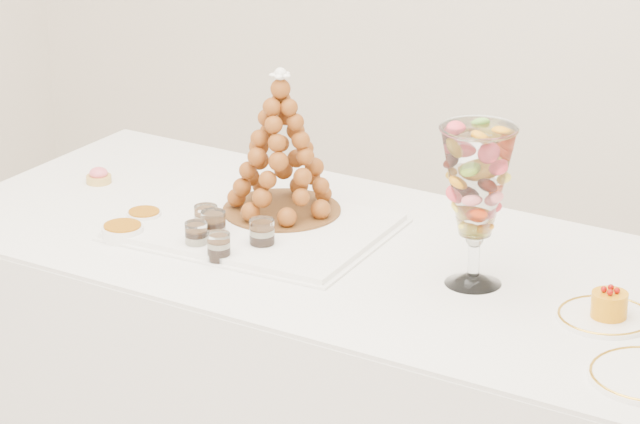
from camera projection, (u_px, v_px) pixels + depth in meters
The scene contains 14 objects.
buffet_table at pixel (380, 420), 3.50m from camera, with size 2.14×0.87×0.81m.
lace_tray at pixel (255, 227), 3.50m from camera, with size 0.57×0.43×0.02m, color white.
macaron_vase at pixel (477, 184), 3.14m from camera, with size 0.16×0.16×0.35m.
cake_plate at pixel (605, 317), 3.06m from camera, with size 0.20×0.20×0.01m, color white.
pink_tart at pixel (99, 176), 3.80m from camera, with size 0.06×0.06×0.04m.
verrine_a at pixel (206, 221), 3.46m from camera, with size 0.05×0.05×0.07m, color white.
verrine_b at pixel (213, 227), 3.42m from camera, with size 0.06×0.06×0.08m, color white.
verrine_c at pixel (262, 236), 3.37m from camera, with size 0.06×0.06×0.08m, color white.
verrine_d at pixel (196, 237), 3.38m from camera, with size 0.05×0.05×0.07m, color white.
verrine_e at pixel (219, 248), 3.32m from camera, with size 0.05×0.05×0.07m, color white.
ramekin_back at pixel (144, 217), 3.55m from camera, with size 0.08×0.08×0.03m, color white.
ramekin_front at pixel (123, 232), 3.45m from camera, with size 0.10×0.10×0.03m, color white.
croquembouche at pixel (281, 143), 3.51m from camera, with size 0.29×0.29×0.35m.
mousse_cake at pixel (609, 304), 3.04m from camera, with size 0.07×0.07×0.06m.
Camera 1 is at (1.59, -2.34, 2.13)m, focal length 85.00 mm.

